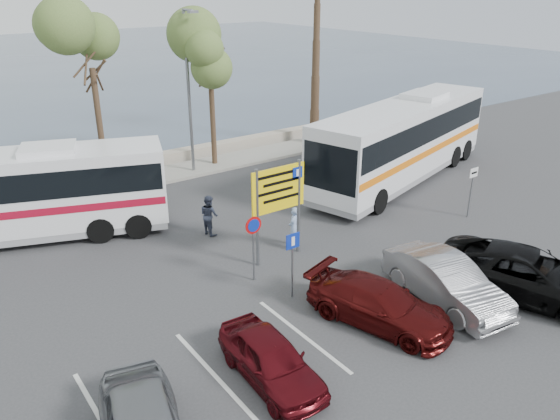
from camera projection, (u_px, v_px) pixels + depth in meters
ground at (312, 306)px, 17.04m from camera, size 120.00×120.00×0.00m
kerb_strip at (137, 181)px, 27.44m from camera, size 44.00×2.40×0.15m
seawall at (122, 166)px, 28.85m from camera, size 48.00×0.80×0.60m
tree_mid at (89, 47)px, 24.07m from camera, size 3.20×3.20×8.00m
tree_right at (209, 49)px, 27.51m from camera, size 3.20×3.20×7.40m
street_lamp_right at (189, 85)px, 26.95m from camera, size 0.45×1.15×8.01m
direction_sign at (279, 196)px, 19.02m from camera, size 2.20×0.12×3.60m
sign_no_stop at (253, 238)px, 17.88m from camera, size 0.60×0.08×2.35m
sign_parking at (292, 256)px, 16.95m from camera, size 0.50×0.07×2.25m
sign_taxi at (472, 186)px, 22.90m from camera, size 0.50×0.07×2.20m
lane_markings at (304, 334)px, 15.67m from camera, size 12.02×4.20×0.01m
coach_bus_left at (6, 199)px, 20.68m from camera, size 11.98×6.39×3.69m
coach_bus_right at (403, 143)px, 27.12m from camera, size 13.46×6.20×4.11m
car_maroon at (379, 304)px, 15.97m from camera, size 2.99×4.75×1.28m
car_red at (271, 359)px, 13.67m from camera, size 1.66×3.68×1.23m
suv_black at (527, 274)px, 17.32m from camera, size 4.42×6.10×1.54m
car_silver_b at (446, 281)px, 16.97m from camera, size 2.17×4.65×1.48m
pedestrian_near at (294, 227)px, 20.48m from camera, size 0.71×0.63×1.63m
pedestrian_far at (209, 215)px, 21.56m from camera, size 0.70×0.86×1.63m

